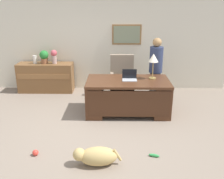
# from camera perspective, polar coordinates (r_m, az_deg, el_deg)

# --- Properties ---
(ground_plane) EXTENTS (12.00, 12.00, 0.00)m
(ground_plane) POSITION_cam_1_polar(r_m,az_deg,el_deg) (5.02, -3.15, -9.23)
(ground_plane) COLOR gray
(back_wall) EXTENTS (7.00, 0.16, 2.70)m
(back_wall) POSITION_cam_1_polar(r_m,az_deg,el_deg) (7.07, -1.92, 10.95)
(back_wall) COLOR beige
(back_wall) RESTS_ON ground_plane
(desk) EXTENTS (1.83, 0.97, 0.77)m
(desk) POSITION_cam_1_polar(r_m,az_deg,el_deg) (5.59, 3.63, -1.39)
(desk) COLOR #4C2B19
(desk) RESTS_ON ground_plane
(credenza) EXTENTS (1.51, 0.50, 0.80)m
(credenza) POSITION_cam_1_polar(r_m,az_deg,el_deg) (7.20, -14.91, 2.70)
(credenza) COLOR brown
(credenza) RESTS_ON ground_plane
(armchair) EXTENTS (0.60, 0.59, 1.13)m
(armchair) POSITION_cam_1_polar(r_m,az_deg,el_deg) (6.41, 2.30, 2.18)
(armchair) COLOR gray
(armchair) RESTS_ON ground_plane
(person_standing) EXTENTS (0.32, 0.32, 1.61)m
(person_standing) POSITION_cam_1_polar(r_m,az_deg,el_deg) (6.21, 9.96, 4.45)
(person_standing) COLOR #262323
(person_standing) RESTS_ON ground_plane
(dog_lying) EXTENTS (0.76, 0.32, 0.30)m
(dog_lying) POSITION_cam_1_polar(r_m,az_deg,el_deg) (4.00, -3.69, -15.00)
(dog_lying) COLOR tan
(dog_lying) RESTS_ON ground_plane
(laptop) EXTENTS (0.32, 0.22, 0.22)m
(laptop) POSITION_cam_1_polar(r_m,az_deg,el_deg) (5.52, 4.05, 2.81)
(laptop) COLOR #B2B5BA
(laptop) RESTS_ON desk
(desk_lamp) EXTENTS (0.22, 0.22, 0.57)m
(desk_lamp) POSITION_cam_1_polar(r_m,az_deg,el_deg) (5.56, 9.48, 6.84)
(desk_lamp) COLOR #9E8447
(desk_lamp) RESTS_ON desk
(vase_with_flowers) EXTENTS (0.17, 0.17, 0.38)m
(vase_with_flowers) POSITION_cam_1_polar(r_m,az_deg,el_deg) (6.99, -13.17, 7.51)
(vase_with_flowers) COLOR #B79893
(vase_with_flowers) RESTS_ON credenza
(vase_empty) EXTENTS (0.11, 0.11, 0.22)m
(vase_empty) POSITION_cam_1_polar(r_m,az_deg,el_deg) (7.15, -17.28, 6.60)
(vase_empty) COLOR silver
(vase_empty) RESTS_ON credenza
(potted_plant) EXTENTS (0.24, 0.24, 0.36)m
(potted_plant) POSITION_cam_1_polar(r_m,az_deg,el_deg) (7.06, -15.33, 7.35)
(potted_plant) COLOR brown
(potted_plant) RESTS_ON credenza
(dog_toy_ball) EXTENTS (0.10, 0.10, 0.10)m
(dog_toy_ball) POSITION_cam_1_polar(r_m,az_deg,el_deg) (4.44, -17.17, -13.68)
(dog_toy_ball) COLOR #E53F33
(dog_toy_ball) RESTS_ON ground_plane
(dog_toy_bone) EXTENTS (0.19, 0.10, 0.05)m
(dog_toy_bone) POSITION_cam_1_polar(r_m,az_deg,el_deg) (4.29, 9.62, -14.68)
(dog_toy_bone) COLOR green
(dog_toy_bone) RESTS_ON ground_plane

